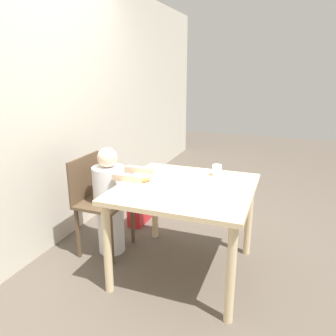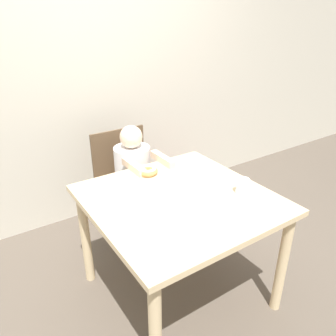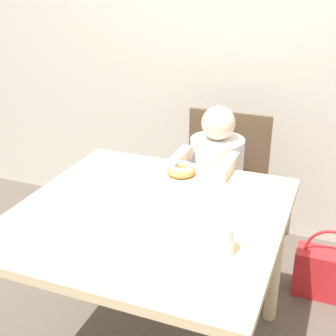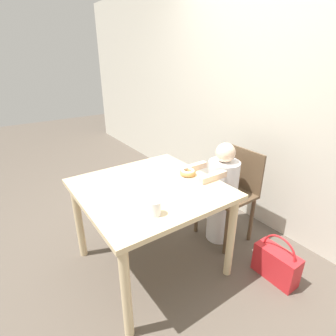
{
  "view_description": "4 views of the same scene",
  "coord_description": "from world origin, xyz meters",
  "px_view_note": "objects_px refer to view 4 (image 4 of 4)",
  "views": [
    {
      "loc": [
        -2.21,
        -0.68,
        1.56
      ],
      "look_at": [
        0.02,
        0.15,
        0.85
      ],
      "focal_mm": 35.0,
      "sensor_mm": 36.0,
      "label": 1
    },
    {
      "loc": [
        -0.95,
        -1.31,
        1.67
      ],
      "look_at": [
        0.02,
        0.15,
        0.85
      ],
      "focal_mm": 35.0,
      "sensor_mm": 36.0,
      "label": 2
    },
    {
      "loc": [
        0.63,
        -1.41,
        1.59
      ],
      "look_at": [
        0.02,
        0.15,
        0.85
      ],
      "focal_mm": 50.0,
      "sensor_mm": 36.0,
      "label": 3
    },
    {
      "loc": [
        1.48,
        -0.87,
        1.62
      ],
      "look_at": [
        0.02,
        0.15,
        0.85
      ],
      "focal_mm": 28.0,
      "sensor_mm": 36.0,
      "label": 4
    }
  ],
  "objects_px": {
    "chair": "(230,191)",
    "handbag": "(276,263)",
    "child_figure": "(221,194)",
    "donut": "(188,172)",
    "cup": "(155,208)"
  },
  "relations": [
    {
      "from": "handbag",
      "to": "chair",
      "type": "bearing_deg",
      "value": 170.64
    },
    {
      "from": "chair",
      "to": "handbag",
      "type": "relative_size",
      "value": 2.2
    },
    {
      "from": "donut",
      "to": "cup",
      "type": "relative_size",
      "value": 1.39
    },
    {
      "from": "handbag",
      "to": "cup",
      "type": "xyz_separation_m",
      "value": [
        -0.35,
        -0.88,
        0.64
      ]
    },
    {
      "from": "cup",
      "to": "donut",
      "type": "bearing_deg",
      "value": 122.49
    },
    {
      "from": "child_figure",
      "to": "chair",
      "type": "bearing_deg",
      "value": 90.0
    },
    {
      "from": "chair",
      "to": "child_figure",
      "type": "distance_m",
      "value": 0.11
    },
    {
      "from": "handbag",
      "to": "cup",
      "type": "bearing_deg",
      "value": -111.69
    },
    {
      "from": "child_figure",
      "to": "donut",
      "type": "distance_m",
      "value": 0.45
    },
    {
      "from": "chair",
      "to": "cup",
      "type": "distance_m",
      "value": 1.06
    },
    {
      "from": "donut",
      "to": "cup",
      "type": "bearing_deg",
      "value": -57.51
    },
    {
      "from": "chair",
      "to": "child_figure",
      "type": "height_order",
      "value": "child_figure"
    },
    {
      "from": "child_figure",
      "to": "handbag",
      "type": "distance_m",
      "value": 0.7
    },
    {
      "from": "donut",
      "to": "cup",
      "type": "distance_m",
      "value": 0.62
    },
    {
      "from": "donut",
      "to": "chair",
      "type": "bearing_deg",
      "value": 81.5
    }
  ]
}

